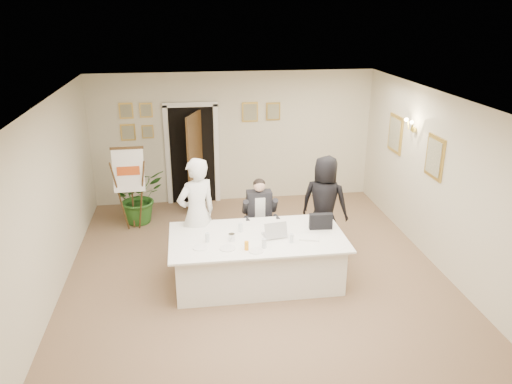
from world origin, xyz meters
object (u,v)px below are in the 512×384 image
object	(u,v)px
laptop_bag	(321,221)
paper_stack	(309,238)
conference_table	(257,258)
standing_woman	(324,203)
flip_chart	(131,193)
standing_man	(197,214)
oj_glass	(247,246)
potted_palm	(139,197)
laptop	(274,227)
seated_man	(260,216)
steel_jug	(232,237)

from	to	relation	value
laptop_bag	paper_stack	size ratio (longest dim) A/B	1.20
conference_table	standing_woman	distance (m)	1.72
flip_chart	standing_man	size ratio (longest dim) A/B	0.87
flip_chart	paper_stack	xyz separation A→B (m)	(2.84, -2.42, 0.03)
paper_stack	oj_glass	xyz separation A→B (m)	(-0.98, -0.24, 0.05)
potted_palm	laptop	size ratio (longest dim) A/B	2.91
seated_man	paper_stack	xyz separation A→B (m)	(0.58, -1.19, 0.12)
conference_table	flip_chart	world-z (taller)	flip_chart
conference_table	seated_man	xyz separation A→B (m)	(0.18, 1.00, 0.28)
standing_woman	standing_man	bearing A→B (deg)	41.07
seated_man	laptop	size ratio (longest dim) A/B	3.68
potted_palm	oj_glass	bearing A→B (deg)	-59.70
standing_man	laptop	distance (m)	1.30
seated_man	paper_stack	bearing A→B (deg)	-72.65
seated_man	standing_woman	distance (m)	1.15
standing_man	oj_glass	size ratio (longest dim) A/B	14.41
standing_man	standing_woman	distance (m)	2.25
seated_man	standing_woman	bearing A→B (deg)	-8.36
standing_woman	laptop_bag	xyz separation A→B (m)	(-0.30, -0.88, 0.06)
conference_table	standing_woman	size ratio (longest dim) A/B	1.58
conference_table	laptop_bag	world-z (taller)	laptop_bag
potted_palm	paper_stack	distance (m)	3.93
conference_table	standing_woman	world-z (taller)	standing_woman
paper_stack	laptop	bearing A→B (deg)	159.74
conference_table	potted_palm	size ratio (longest dim) A/B	2.49
seated_man	potted_palm	bearing A→B (deg)	134.94
seated_man	oj_glass	bearing A→B (deg)	-114.35
steel_jug	seated_man	bearing A→B (deg)	61.89
standing_man	paper_stack	size ratio (longest dim) A/B	6.23
seated_man	laptop_bag	bearing A→B (deg)	-54.68
laptop	steel_jug	bearing A→B (deg)	178.91
paper_stack	standing_man	bearing A→B (deg)	154.32
laptop	standing_woman	bearing A→B (deg)	34.78
conference_table	laptop	bearing A→B (deg)	-0.88
standing_man	laptop_bag	size ratio (longest dim) A/B	5.20
seated_man	conference_table	bearing A→B (deg)	-109.08
flip_chart	oj_glass	bearing A→B (deg)	-54.90
paper_stack	seated_man	bearing A→B (deg)	115.95
standing_man	oj_glass	distance (m)	1.23
standing_man	laptop_bag	world-z (taller)	standing_man
laptop	flip_chart	bearing A→B (deg)	127.66
conference_table	seated_man	bearing A→B (deg)	79.53
seated_man	laptop	bearing A→B (deg)	-94.12
flip_chart	standing_woman	world-z (taller)	standing_woman
seated_man	steel_jug	size ratio (longest dim) A/B	12.27
oj_glass	standing_man	bearing A→B (deg)	123.06
flip_chart	laptop	xyz separation A→B (m)	(2.34, -2.23, 0.16)
paper_stack	standing_woman	bearing A→B (deg)	64.77
potted_palm	laptop_bag	world-z (taller)	potted_palm
flip_chart	conference_table	bearing A→B (deg)	-46.95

